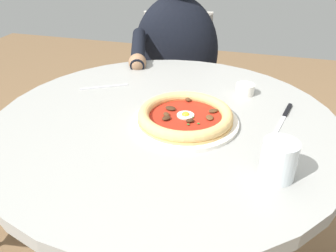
# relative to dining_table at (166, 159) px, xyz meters

# --- Properties ---
(dining_table) EXTENTS (0.99, 0.99, 0.75)m
(dining_table) POSITION_rel_dining_table_xyz_m (0.00, 0.00, 0.00)
(dining_table) COLOR #999993
(dining_table) RESTS_ON ground
(pizza_on_plate) EXTENTS (0.30, 0.30, 0.04)m
(pizza_on_plate) POSITION_rel_dining_table_xyz_m (0.06, -0.01, 0.17)
(pizza_on_plate) COLOR white
(pizza_on_plate) RESTS_ON dining_table
(water_glass) EXTENTS (0.08, 0.08, 0.09)m
(water_glass) POSITION_rel_dining_table_xyz_m (0.31, -0.19, 0.19)
(water_glass) COLOR silver
(water_glass) RESTS_ON dining_table
(steak_knife) EXTENTS (0.06, 0.20, 0.01)m
(steak_knife) POSITION_rel_dining_table_xyz_m (0.33, 0.11, 0.15)
(steak_knife) COLOR silver
(steak_knife) RESTS_ON dining_table
(ramekin_capers) EXTENTS (0.06, 0.06, 0.04)m
(ramekin_capers) POSITION_rel_dining_table_xyz_m (0.21, 0.22, 0.17)
(ramekin_capers) COLOR white
(ramekin_capers) RESTS_ON dining_table
(fork_utensil) EXTENTS (0.15, 0.09, 0.00)m
(fork_utensil) POSITION_rel_dining_table_xyz_m (-0.26, 0.15, 0.15)
(fork_utensil) COLOR #BCBCC1
(fork_utensil) RESTS_ON dining_table
(diner_person) EXTENTS (0.43, 0.54, 1.14)m
(diner_person) POSITION_rel_dining_table_xyz_m (-0.15, 0.69, -0.09)
(diner_person) COLOR #282833
(diner_person) RESTS_ON ground
(cafe_chair_diner) EXTENTS (0.47, 0.47, 0.85)m
(cafe_chair_diner) POSITION_rel_dining_table_xyz_m (-0.18, 0.83, -0.09)
(cafe_chair_diner) COLOR beige
(cafe_chair_diner) RESTS_ON ground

